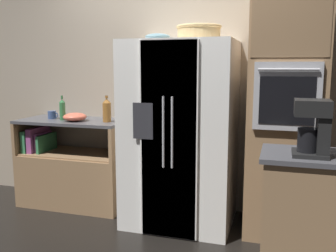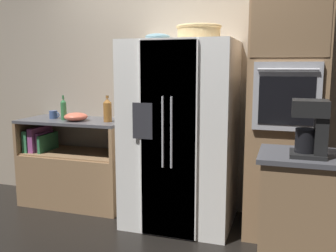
{
  "view_description": "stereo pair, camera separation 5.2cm",
  "coord_description": "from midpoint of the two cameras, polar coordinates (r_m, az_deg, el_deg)",
  "views": [
    {
      "loc": [
        1.08,
        -3.29,
        1.49
      ],
      "look_at": [
        0.1,
        -0.05,
        0.94
      ],
      "focal_mm": 40.0,
      "sensor_mm": 36.0,
      "label": 1
    },
    {
      "loc": [
        1.13,
        -3.27,
        1.49
      ],
      "look_at": [
        0.1,
        -0.05,
        0.94
      ],
      "focal_mm": 40.0,
      "sensor_mm": 36.0,
      "label": 2
    }
  ],
  "objects": [
    {
      "name": "bottle_short",
      "position": [
        4.07,
        -16.15,
        2.45
      ],
      "size": [
        0.06,
        0.06,
        0.26
      ],
      "color": "#33723F",
      "rests_on": "counter_left"
    },
    {
      "name": "bottle_tall",
      "position": [
        3.82,
        -9.69,
        2.42
      ],
      "size": [
        0.08,
        0.08,
        0.27
      ],
      "color": "brown",
      "rests_on": "counter_left"
    },
    {
      "name": "refrigerator",
      "position": [
        3.5,
        1.51,
        -1.24
      ],
      "size": [
        0.99,
        0.83,
        1.71
      ],
      "color": "white",
      "rests_on": "ground_plane"
    },
    {
      "name": "island_counter",
      "position": [
        2.62,
        20.43,
        -14.13
      ],
      "size": [
        0.66,
        0.48,
        0.95
      ],
      "color": "#93704C",
      "rests_on": "ground_plane"
    },
    {
      "name": "mixing_bowl",
      "position": [
        3.96,
        -14.37,
        1.35
      ],
      "size": [
        0.24,
        0.24,
        0.09
      ],
      "color": "#DB664C",
      "rests_on": "counter_left"
    },
    {
      "name": "wall_back",
      "position": [
        3.91,
        0.48,
        7.88
      ],
      "size": [
        12.0,
        0.06,
        2.8
      ],
      "color": "tan",
      "rests_on": "ground_plane"
    },
    {
      "name": "mug",
      "position": [
        4.21,
        -17.57,
        1.63
      ],
      "size": [
        0.12,
        0.09,
        0.08
      ],
      "color": "#384C7A",
      "rests_on": "counter_left"
    },
    {
      "name": "ground_plane",
      "position": [
        3.77,
        -1.64,
        -14.1
      ],
      "size": [
        20.0,
        20.0,
        0.0
      ],
      "primitive_type": "plane",
      "color": "black"
    },
    {
      "name": "fruit_bowl",
      "position": [
        3.43,
        -2.07,
        13.42
      ],
      "size": [
        0.22,
        0.22,
        0.06
      ],
      "color": "#668C99",
      "rests_on": "refrigerator"
    },
    {
      "name": "coffee_maker",
      "position": [
        2.38,
        20.95,
        0.06
      ],
      "size": [
        0.21,
        0.21,
        0.34
      ],
      "color": "black",
      "rests_on": "island_counter"
    },
    {
      "name": "wall_oven",
      "position": [
        3.41,
        17.06,
        2.13
      ],
      "size": [
        0.62,
        0.73,
        2.18
      ],
      "color": "#93704C",
      "rests_on": "ground_plane"
    },
    {
      "name": "wicker_basket",
      "position": [
        3.35,
        4.27,
        14.11
      ],
      "size": [
        0.39,
        0.39,
        0.12
      ],
      "color": "tan",
      "rests_on": "refrigerator"
    },
    {
      "name": "counter_left",
      "position": [
        4.2,
        -14.42,
        -6.94
      ],
      "size": [
        1.14,
        0.56,
        0.93
      ],
      "color": "#93704C",
      "rests_on": "ground_plane"
    }
  ]
}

